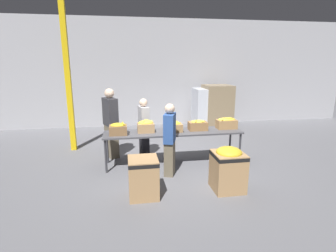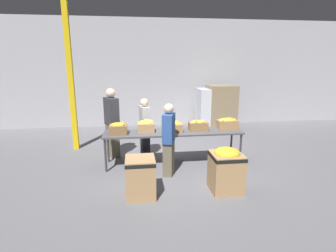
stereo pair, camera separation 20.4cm
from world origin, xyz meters
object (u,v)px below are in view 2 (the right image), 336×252
object	(u,v)px
sorting_table	(173,134)
pallet_stack_1	(210,109)
banana_box_4	(227,123)
donation_bin_0	(140,176)
banana_box_3	(198,125)
banana_box_1	(146,126)
banana_box_2	(173,126)
pallet_stack_0	(221,107)
banana_box_0	(118,128)
volunteer_0	(112,123)
volunteer_2	(145,128)
donation_bin_1	(226,168)
volunteer_1	(169,140)
support_pillar	(71,78)

from	to	relation	value
sorting_table	pallet_stack_1	size ratio (longest dim) A/B	2.21
banana_box_4	donation_bin_0	world-z (taller)	banana_box_4
banana_box_3	pallet_stack_1	distance (m)	3.56
banana_box_1	banana_box_2	distance (m)	0.64
pallet_stack_0	banana_box_0	bearing A→B (deg)	-136.48
banana_box_1	volunteer_0	size ratio (longest dim) A/B	0.22
banana_box_3	banana_box_1	bearing A→B (deg)	179.20
volunteer_2	pallet_stack_1	distance (m)	3.70
sorting_table	banana_box_1	world-z (taller)	banana_box_1
banana_box_2	donation_bin_1	size ratio (longest dim) A/B	0.50
sorting_table	banana_box_4	xyz separation A→B (m)	(1.35, 0.07, 0.19)
banana_box_0	volunteer_2	bearing A→B (deg)	48.45
banana_box_4	volunteer_1	world-z (taller)	volunteer_1
sorting_table	pallet_stack_0	size ratio (longest dim) A/B	2.04
volunteer_0	donation_bin_1	size ratio (longest dim) A/B	2.07
banana_box_0	support_pillar	bearing A→B (deg)	129.93
support_pillar	volunteer_0	bearing A→B (deg)	-35.06
volunteer_0	support_pillar	world-z (taller)	support_pillar
volunteer_1	donation_bin_0	bearing A→B (deg)	163.17
banana_box_0	banana_box_4	size ratio (longest dim) A/B	0.81
volunteer_2	donation_bin_0	distance (m)	2.19
donation_bin_0	pallet_stack_1	bearing A→B (deg)	60.69
banana_box_4	volunteer_2	size ratio (longest dim) A/B	0.32
banana_box_1	pallet_stack_1	bearing A→B (deg)	52.39
banana_box_0	support_pillar	world-z (taller)	support_pillar
banana_box_1	donation_bin_0	world-z (taller)	banana_box_1
volunteer_0	banana_box_3	bearing A→B (deg)	45.99
donation_bin_1	banana_box_4	bearing A→B (deg)	70.31
donation_bin_0	pallet_stack_1	size ratio (longest dim) A/B	0.50
donation_bin_0	support_pillar	distance (m)	3.83
volunteer_2	pallet_stack_1	xyz separation A→B (m)	(2.54, 2.69, -0.03)
sorting_table	volunteer_1	world-z (taller)	volunteer_1
sorting_table	banana_box_2	world-z (taller)	banana_box_2
banana_box_2	support_pillar	distance (m)	3.17
support_pillar	pallet_stack_0	bearing A→B (deg)	20.49
banana_box_0	volunteer_1	distance (m)	1.23
banana_box_4	support_pillar	world-z (taller)	support_pillar
banana_box_3	volunteer_0	distance (m)	2.21
pallet_stack_0	banana_box_2	bearing A→B (deg)	-124.58
donation_bin_1	pallet_stack_0	distance (m)	5.05
banana_box_2	volunteer_0	world-z (taller)	volunteer_0
banana_box_0	banana_box_4	world-z (taller)	banana_box_4
banana_box_3	banana_box_0	bearing A→B (deg)	-177.27
volunteer_0	pallet_stack_0	bearing A→B (deg)	98.93
volunteer_1	banana_box_3	bearing A→B (deg)	-32.36
volunteer_0	support_pillar	bearing A→B (deg)	-150.70
banana_box_1	donation_bin_1	size ratio (longest dim) A/B	0.45
donation_bin_0	donation_bin_1	xyz separation A→B (m)	(1.62, 0.00, 0.06)
volunteer_1	sorting_table	bearing A→B (deg)	1.50
support_pillar	pallet_stack_0	xyz separation A→B (m)	(4.86, 1.82, -1.21)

